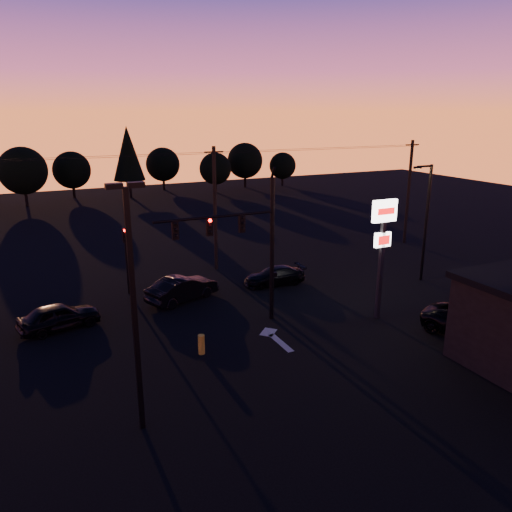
{
  "coord_description": "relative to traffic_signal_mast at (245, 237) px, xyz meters",
  "views": [
    {
      "loc": [
        -10.58,
        -19.36,
        11.36
      ],
      "look_at": [
        1.0,
        5.0,
        3.5
      ],
      "focal_mm": 35.0,
      "sensor_mm": 36.0,
      "label": 1
    }
  ],
  "objects": [
    {
      "name": "ground",
      "position": [
        0.1,
        -3.99,
        -4.94
      ],
      "size": [
        120.0,
        120.0,
        0.0
      ],
      "primitive_type": "plane",
      "color": "black",
      "rests_on": "ground"
    },
    {
      "name": "lane_arrow",
      "position": [
        0.6,
        -2.33,
        -4.93
      ],
      "size": [
        1.2,
        3.1,
        0.01
      ],
      "color": "beige",
      "rests_on": "ground"
    },
    {
      "name": "traffic_signal_mast",
      "position": [
        0.0,
        0.0,
        0.0
      ],
      "size": [
        6.79,
        0.52,
        8.58
      ],
      "color": "black",
      "rests_on": "ground"
    },
    {
      "name": "secondary_signal",
      "position": [
        -4.9,
        7.49,
        -2.07
      ],
      "size": [
        0.3,
        0.31,
        4.35
      ],
      "color": "black",
      "rests_on": "ground"
    },
    {
      "name": "parking_lot_light",
      "position": [
        -7.4,
        -6.99,
        0.33
      ],
      "size": [
        1.25,
        0.3,
        9.14
      ],
      "color": "black",
      "rests_on": "ground"
    },
    {
      "name": "pylon_sign",
      "position": [
        7.1,
        -2.49,
        -0.02
      ],
      "size": [
        1.5,
        0.28,
        6.8
      ],
      "color": "black",
      "rests_on": "ground"
    },
    {
      "name": "streetlight",
      "position": [
        14.01,
        1.51,
        -0.52
      ],
      "size": [
        1.55,
        0.35,
        8.0
      ],
      "color": "black",
      "rests_on": "ground"
    },
    {
      "name": "utility_pole_1",
      "position": [
        2.1,
        10.01,
        -0.34
      ],
      "size": [
        1.4,
        0.26,
        9.0
      ],
      "color": "black",
      "rests_on": "ground"
    },
    {
      "name": "utility_pole_2",
      "position": [
        20.1,
        10.01,
        -0.34
      ],
      "size": [
        1.4,
        0.26,
        9.0
      ],
      "color": "black",
      "rests_on": "ground"
    },
    {
      "name": "power_wires",
      "position": [
        2.1,
        10.01,
        3.63
      ],
      "size": [
        36.0,
        1.22,
        0.07
      ],
      "color": "black",
      "rests_on": "ground"
    },
    {
      "name": "bollard",
      "position": [
        -3.44,
        -2.37,
        -4.45
      ],
      "size": [
        0.33,
        0.33,
        0.98
      ],
      "primitive_type": "cylinder",
      "color": "gold",
      "rests_on": "ground"
    },
    {
      "name": "tree_2",
      "position": [
        -9.9,
        44.01,
        -0.57
      ],
      "size": [
        5.77,
        5.78,
        7.26
      ],
      "color": "black",
      "rests_on": "ground"
    },
    {
      "name": "tree_3",
      "position": [
        -3.9,
        48.01,
        -1.19
      ],
      "size": [
        4.95,
        4.95,
        6.22
      ],
      "color": "black",
      "rests_on": "ground"
    },
    {
      "name": "tree_4",
      "position": [
        3.1,
        45.01,
        0.99
      ],
      "size": [
        4.18,
        4.18,
        9.5
      ],
      "color": "black",
      "rests_on": "ground"
    },
    {
      "name": "tree_5",
      "position": [
        9.1,
        50.01,
        -1.19
      ],
      "size": [
        4.95,
        4.95,
        6.22
      ],
      "color": "black",
      "rests_on": "ground"
    },
    {
      "name": "tree_6",
      "position": [
        15.1,
        44.01,
        -1.5
      ],
      "size": [
        4.54,
        4.54,
        5.71
      ],
      "color": "black",
      "rests_on": "ground"
    },
    {
      "name": "tree_7",
      "position": [
        21.1,
        47.01,
        -0.88
      ],
      "size": [
        5.36,
        5.36,
        6.74
      ],
      "color": "black",
      "rests_on": "ground"
    },
    {
      "name": "tree_8",
      "position": [
        27.1,
        46.01,
        -1.82
      ],
      "size": [
        4.12,
        4.12,
        5.19
      ],
      "color": "black",
      "rests_on": "ground"
    },
    {
      "name": "car_left",
      "position": [
        -9.4,
        3.66,
        -4.21
      ],
      "size": [
        4.53,
        2.63,
        1.45
      ],
      "primitive_type": "imported",
      "rotation": [
        0.0,
        0.0,
        1.8
      ],
      "color": "black",
      "rests_on": "ground"
    },
    {
      "name": "car_mid",
      "position": [
        -2.1,
        4.92,
        -4.16
      ],
      "size": [
        4.96,
        3.26,
        1.54
      ],
      "primitive_type": "imported",
      "rotation": [
        0.0,
        0.0,
        1.95
      ],
      "color": "black",
      "rests_on": "ground"
    },
    {
      "name": "car_right",
      "position": [
        4.43,
        5.09,
        -4.33
      ],
      "size": [
        4.31,
        2.03,
        1.21
      ],
      "primitive_type": "imported",
      "rotation": [
        0.0,
        0.0,
        -1.65
      ],
      "color": "black",
      "rests_on": "ground"
    },
    {
      "name": "suv_parked",
      "position": [
        10.08,
        -6.68,
        -4.2
      ],
      "size": [
        4.34,
        5.83,
        1.47
      ],
      "primitive_type": "imported",
      "rotation": [
        0.0,
        0.0,
        0.41
      ],
      "color": "black",
      "rests_on": "ground"
    }
  ]
}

